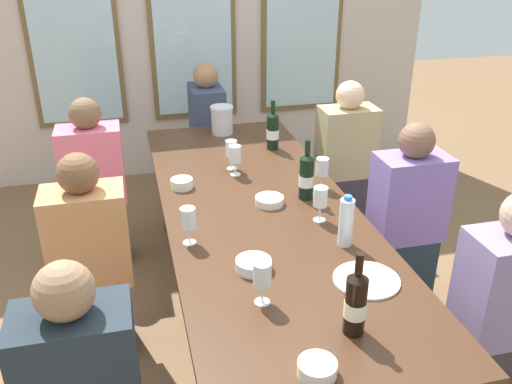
% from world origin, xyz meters
% --- Properties ---
extents(ground_plane, '(12.00, 12.00, 0.00)m').
position_xyz_m(ground_plane, '(0.00, 0.00, 0.00)').
color(ground_plane, brown).
extents(back_wall_with_windows, '(4.15, 0.10, 2.90)m').
position_xyz_m(back_wall_with_windows, '(0.00, 2.31, 1.45)').
color(back_wall_with_windows, beige).
rests_on(back_wall_with_windows, ground).
extents(dining_table, '(0.95, 2.62, 0.74)m').
position_xyz_m(dining_table, '(0.00, 0.00, 0.68)').
color(dining_table, '#442919').
rests_on(dining_table, ground).
extents(white_plate_0, '(0.27, 0.27, 0.01)m').
position_xyz_m(white_plate_0, '(0.26, -0.72, 0.74)').
color(white_plate_0, white).
rests_on(white_plate_0, dining_table).
extents(metal_pitcher, '(0.16, 0.16, 0.19)m').
position_xyz_m(metal_pitcher, '(0.02, 1.14, 0.84)').
color(metal_pitcher, silver).
rests_on(metal_pitcher, dining_table).
extents(wine_bottle_0, '(0.08, 0.08, 0.31)m').
position_xyz_m(wine_bottle_0, '(0.28, 0.78, 0.86)').
color(wine_bottle_0, black).
rests_on(wine_bottle_0, dining_table).
extents(wine_bottle_1, '(0.08, 0.08, 0.32)m').
position_xyz_m(wine_bottle_1, '(0.26, 0.05, 0.86)').
color(wine_bottle_1, black).
rests_on(wine_bottle_1, dining_table).
extents(wine_bottle_2, '(0.08, 0.08, 0.32)m').
position_xyz_m(wine_bottle_2, '(0.08, -0.99, 0.86)').
color(wine_bottle_2, black).
rests_on(wine_bottle_2, dining_table).
extents(tasting_bowl_0, '(0.15, 0.15, 0.05)m').
position_xyz_m(tasting_bowl_0, '(-0.16, -0.53, 0.76)').
color(tasting_bowl_0, white).
rests_on(tasting_bowl_0, dining_table).
extents(tasting_bowl_1, '(0.15, 0.15, 0.04)m').
position_xyz_m(tasting_bowl_1, '(0.06, 0.02, 0.76)').
color(tasting_bowl_1, white).
rests_on(tasting_bowl_1, dining_table).
extents(tasting_bowl_2, '(0.12, 0.12, 0.05)m').
position_xyz_m(tasting_bowl_2, '(-0.35, 0.33, 0.77)').
color(tasting_bowl_2, white).
rests_on(tasting_bowl_2, dining_table).
extents(tasting_bowl_3, '(0.13, 0.13, 0.05)m').
position_xyz_m(tasting_bowl_3, '(-0.11, -1.15, 0.76)').
color(tasting_bowl_3, white).
rests_on(tasting_bowl_3, dining_table).
extents(water_bottle, '(0.06, 0.06, 0.24)m').
position_xyz_m(water_bottle, '(0.28, -0.43, 0.85)').
color(water_bottle, white).
rests_on(water_bottle, dining_table).
extents(wine_glass_0, '(0.07, 0.07, 0.17)m').
position_xyz_m(wine_glass_0, '(-0.03, 0.43, 0.86)').
color(wine_glass_0, white).
rests_on(wine_glass_0, dining_table).
extents(wine_glass_1, '(0.07, 0.07, 0.17)m').
position_xyz_m(wine_glass_1, '(0.38, 0.14, 0.86)').
color(wine_glass_1, white).
rests_on(wine_glass_1, dining_table).
extents(wine_glass_2, '(0.07, 0.07, 0.17)m').
position_xyz_m(wine_glass_2, '(-0.18, -0.75, 0.86)').
color(wine_glass_2, white).
rests_on(wine_glass_2, dining_table).
extents(wine_glass_3, '(0.07, 0.07, 0.17)m').
position_xyz_m(wine_glass_3, '(-0.04, 0.52, 0.86)').
color(wine_glass_3, white).
rests_on(wine_glass_3, dining_table).
extents(wine_glass_4, '(0.07, 0.07, 0.17)m').
position_xyz_m(wine_glass_4, '(-0.39, -0.26, 0.86)').
color(wine_glass_4, white).
rests_on(wine_glass_4, dining_table).
extents(wine_glass_5, '(0.07, 0.07, 0.17)m').
position_xyz_m(wine_glass_5, '(0.24, -0.20, 0.86)').
color(wine_glass_5, white).
rests_on(wine_glass_5, dining_table).
extents(seated_person_1, '(0.38, 0.24, 1.11)m').
position_xyz_m(seated_person_1, '(0.84, -0.82, 0.53)').
color(seated_person_1, '#382F32').
rests_on(seated_person_1, ground).
extents(seated_person_2, '(0.38, 0.24, 1.11)m').
position_xyz_m(seated_person_2, '(-0.84, -0.00, 0.53)').
color(seated_person_2, '#2B293A').
rests_on(seated_person_2, ground).
extents(seated_person_3, '(0.38, 0.24, 1.11)m').
position_xyz_m(seated_person_3, '(0.84, 0.02, 0.53)').
color(seated_person_3, '#22323C').
rests_on(seated_person_3, ground).
extents(seated_person_4, '(0.38, 0.24, 1.11)m').
position_xyz_m(seated_person_4, '(-0.84, 0.91, 0.53)').
color(seated_person_4, '#2A292B').
rests_on(seated_person_4, ground).
extents(seated_person_5, '(0.38, 0.24, 1.11)m').
position_xyz_m(seated_person_5, '(0.84, 0.90, 0.53)').
color(seated_person_5, '#37323D').
rests_on(seated_person_5, ground).
extents(seated_person_6, '(0.24, 0.38, 1.11)m').
position_xyz_m(seated_person_6, '(0.00, 1.66, 0.53)').
color(seated_person_6, '#273835').
rests_on(seated_person_6, ground).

